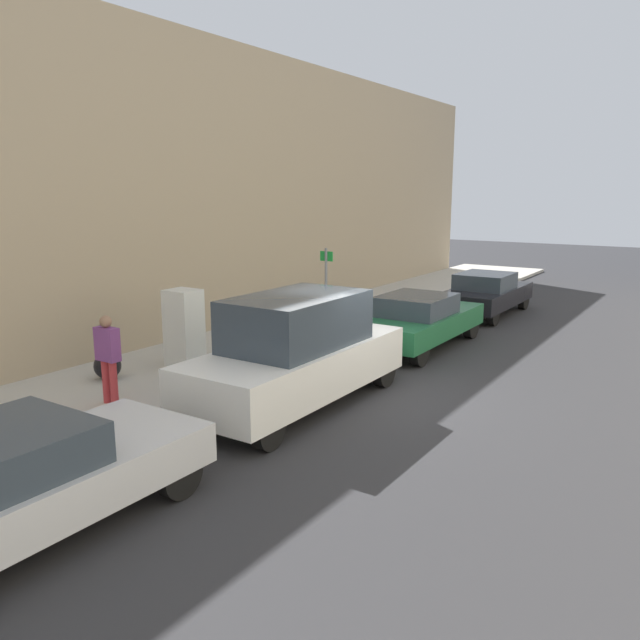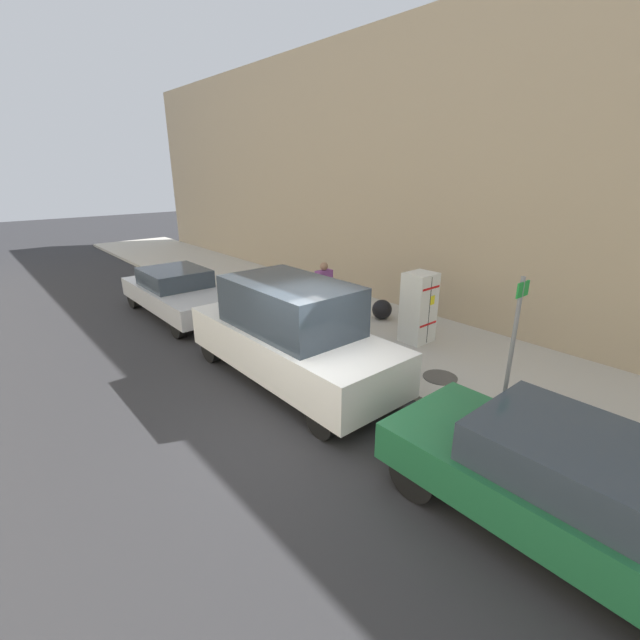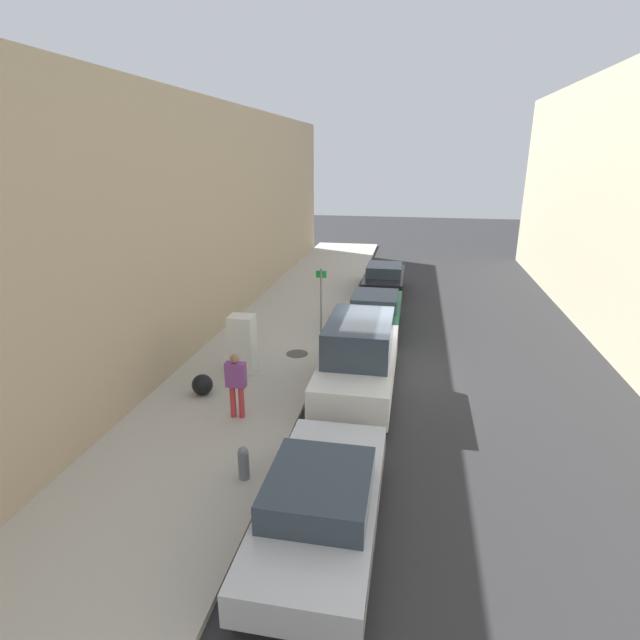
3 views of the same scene
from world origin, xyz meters
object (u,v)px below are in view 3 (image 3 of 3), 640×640
Objects in this scene: discarded_refrigerator at (243,344)px; street_sign_post at (321,300)px; trash_bag at (202,385)px; parked_sedan_dark at (384,278)px; fire_hydrant at (244,462)px; parked_van_white at (359,358)px; parked_sedan_green at (375,310)px; pedestrian_walking_far at (236,381)px; parked_sedan_silver at (321,502)px.

street_sign_post is (1.76, 3.16, 0.54)m from discarded_refrigerator.
street_sign_post is 4.44× the size of trash_bag.
trash_bag is 12.51m from parked_sedan_dark.
parked_van_white is at bearing 68.15° from fire_hydrant.
parked_van_white is at bearing -90.00° from parked_sedan_dark.
street_sign_post is at bearing -103.90° from parked_sedan_dark.
parked_van_white is (3.49, -0.53, 0.05)m from discarded_refrigerator.
discarded_refrigerator is 1.86m from trash_bag.
parked_sedan_green is at bearing -90.00° from parked_sedan_dark.
discarded_refrigerator is 0.34× the size of parked_van_white.
street_sign_post is at bearing -18.41° from pedestrian_walking_far.
parked_sedan_silver is (1.73, -9.28, -0.81)m from street_sign_post.
street_sign_post is 8.18m from fire_hydrant.
street_sign_post reaches higher than pedestrian_walking_far.
fire_hydrant is at bearing -166.23° from pedestrian_walking_far.
pedestrian_walking_far is at bearing -102.04° from parked_sedan_dark.
fire_hydrant is at bearing -96.71° from parked_sedan_dark.
parked_sedan_green is (1.78, 9.85, 0.24)m from fire_hydrant.
trash_bag is at bearing 124.83° from fire_hydrant.
street_sign_post reaches higher than trash_bag.
pedestrian_walking_far reaches higher than parked_sedan_dark.
parked_sedan_silver is (1.78, -1.16, 0.23)m from fire_hydrant.
street_sign_post is 5.47m from trash_bag.
parked_sedan_dark is (0.00, 10.69, -0.32)m from parked_van_white.
parked_van_white reaches higher than fire_hydrant.
street_sign_post is at bearing -135.04° from parked_sedan_green.
parked_van_white is 1.10× the size of parked_sedan_green.
fire_hydrant is at bearing -100.24° from parked_sedan_green.
parked_van_white reaches higher than pedestrian_walking_far.
street_sign_post reaches higher than parked_sedan_green.
pedestrian_walking_far is (-0.95, 2.31, 0.60)m from fire_hydrant.
parked_van_white reaches higher than parked_sedan_green.
parked_van_white is 10.70m from parked_sedan_dark.
fire_hydrant is at bearing -55.17° from trash_bag.
parked_sedan_silver is at bearing -47.57° from trash_bag.
parked_sedan_dark is (4.07, 11.83, 0.31)m from trash_bag.
trash_bag is (-0.58, -1.66, -0.58)m from discarded_refrigerator.
street_sign_post is at bearing 64.12° from trash_bag.
discarded_refrigerator reaches higher than trash_bag.
pedestrian_walking_far reaches higher than parked_sedan_green.
trash_bag is 0.12× the size of parked_sedan_silver.
fire_hydrant reaches higher than trash_bag.
pedestrian_walking_far is 8.02m from parked_sedan_green.
street_sign_post is 9.47m from parked_sedan_silver.
parked_van_white is (1.73, -3.68, -0.49)m from street_sign_post.
pedestrian_walking_far is (1.34, -0.98, 0.68)m from trash_bag.
parked_sedan_silver is (3.49, -6.12, -0.27)m from discarded_refrigerator.
trash_bag is at bearing 45.08° from pedestrian_walking_far.
parked_sedan_dark is at bearing 83.29° from fire_hydrant.
street_sign_post is at bearing 100.59° from parked_sedan_silver.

